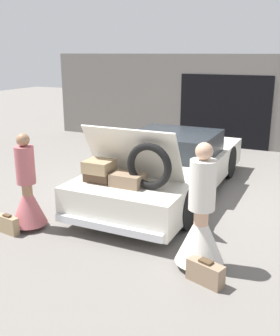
{
  "coord_description": "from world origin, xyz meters",
  "views": [
    {
      "loc": [
        2.8,
        -7.33,
        2.84
      ],
      "look_at": [
        0.0,
        -1.4,
        0.9
      ],
      "focal_mm": 42.0,
      "sensor_mm": 36.0,
      "label": 1
    }
  ],
  "objects_px": {
    "suitcase_beside_left_person": "(8,225)",
    "person_right": "(201,225)",
    "car": "(169,166)",
    "person_left": "(28,195)",
    "suitcase_beside_right_person": "(205,273)"
  },
  "relations": [
    {
      "from": "person_left",
      "to": "suitcase_beside_right_person",
      "type": "bearing_deg",
      "value": 87.55
    },
    {
      "from": "person_left",
      "to": "person_right",
      "type": "xyz_separation_m",
      "value": [
        2.95,
        0.0,
        0.04
      ]
    },
    {
      "from": "car",
      "to": "suitcase_beside_right_person",
      "type": "distance_m",
      "value": 3.44
    },
    {
      "from": "suitcase_beside_left_person",
      "to": "suitcase_beside_right_person",
      "type": "relative_size",
      "value": 0.82
    },
    {
      "from": "suitcase_beside_left_person",
      "to": "person_right",
      "type": "bearing_deg",
      "value": 5.98
    },
    {
      "from": "suitcase_beside_right_person",
      "to": "person_left",
      "type": "bearing_deg",
      "value": 173.46
    },
    {
      "from": "car",
      "to": "person_right",
      "type": "xyz_separation_m",
      "value": [
        1.48,
        -2.61,
        0.05
      ]
    },
    {
      "from": "car",
      "to": "person_right",
      "type": "height_order",
      "value": "person_right"
    },
    {
      "from": "suitcase_beside_right_person",
      "to": "car",
      "type": "bearing_deg",
      "value": 119.29
    },
    {
      "from": "person_left",
      "to": "person_right",
      "type": "relative_size",
      "value": 0.92
    },
    {
      "from": "person_right",
      "to": "suitcase_beside_right_person",
      "type": "bearing_deg",
      "value": -165.97
    },
    {
      "from": "person_left",
      "to": "person_right",
      "type": "bearing_deg",
      "value": 94.15
    },
    {
      "from": "person_right",
      "to": "car",
      "type": "bearing_deg",
      "value": 15.61
    },
    {
      "from": "car",
      "to": "person_left",
      "type": "height_order",
      "value": "car"
    },
    {
      "from": "person_left",
      "to": "suitcase_beside_left_person",
      "type": "distance_m",
      "value": 0.57
    }
  ]
}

